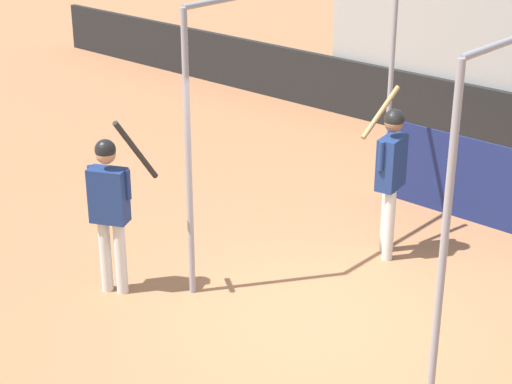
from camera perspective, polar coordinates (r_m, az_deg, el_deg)
ground_plane at (r=9.23m, az=3.59°, el=-8.36°), size 60.00×60.00×0.00m
batting_cage at (r=10.47m, az=13.27°, el=3.50°), size 3.14×3.89×3.22m
player_batter at (r=10.17m, az=8.97°, el=1.60°), size 0.50×0.82×1.97m
player_waiting at (r=9.36m, az=-9.71°, el=-0.65°), size 0.61×0.62×2.11m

